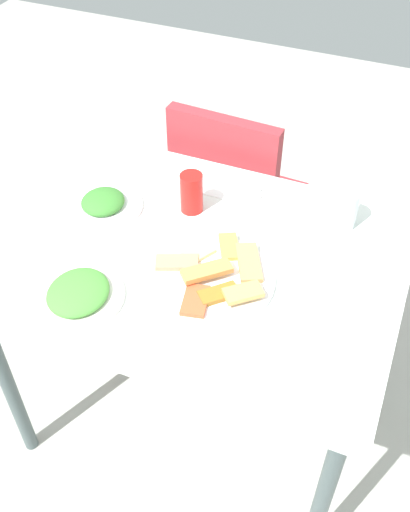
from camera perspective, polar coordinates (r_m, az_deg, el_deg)
The scene contains 11 objects.
ground_plane at distance 2.21m, azimuth -0.38°, elevation -14.43°, with size 6.00×6.00×0.00m, color #B1B1A8.
dining_table at distance 1.67m, azimuth -0.49°, elevation -2.03°, with size 1.09×0.83×0.77m.
dining_chair at distance 2.25m, azimuth 2.73°, elevation 5.79°, with size 0.44×0.45×0.88m.
pide_platter at distance 1.52m, azimuth 0.86°, elevation -2.04°, with size 0.33×0.34×0.05m.
salad_plate_greens at distance 1.51m, azimuth -12.09°, elevation -3.57°, with size 0.23×0.23×0.04m.
salad_plate_rice at distance 1.77m, azimuth -9.77°, elevation 5.01°, with size 0.23×0.23×0.05m.
soda_can at distance 1.71m, azimuth -1.31°, elevation 6.12°, with size 0.07×0.07×0.12m, color red.
drinking_glass at distance 1.70m, azimuth 13.25°, elevation 4.44°, with size 0.08×0.08×0.12m, color silver.
paper_napkin at distance 1.83m, azimuth 2.90°, elevation 6.74°, with size 0.15×0.15×0.00m, color white.
fork at distance 1.82m, azimuth 2.71°, elevation 6.53°, with size 0.19×0.01×0.01m, color silver.
spoon at distance 1.84m, azimuth 3.10°, elevation 7.15°, with size 0.17×0.02×0.01m, color silver.
Camera 1 is at (0.46, -1.07, 1.88)m, focal length 41.52 mm.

